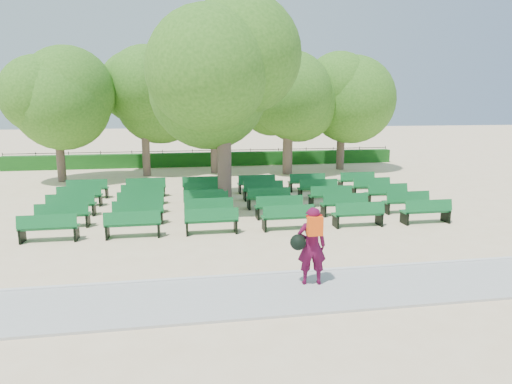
% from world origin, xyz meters
% --- Properties ---
extents(ground, '(120.00, 120.00, 0.00)m').
position_xyz_m(ground, '(0.00, 0.00, 0.00)').
color(ground, beige).
extents(paving, '(30.00, 2.20, 0.06)m').
position_xyz_m(paving, '(0.00, -7.40, 0.03)').
color(paving, '#ABACA7').
rests_on(paving, ground).
extents(curb, '(30.00, 0.12, 0.10)m').
position_xyz_m(curb, '(0.00, -6.25, 0.05)').
color(curb, silver).
rests_on(curb, ground).
extents(hedge, '(26.00, 0.70, 0.90)m').
position_xyz_m(hedge, '(0.00, 14.00, 0.45)').
color(hedge, '#154F16').
rests_on(hedge, ground).
extents(fence, '(26.00, 0.10, 1.02)m').
position_xyz_m(fence, '(0.00, 14.40, 0.00)').
color(fence, black).
rests_on(fence, ground).
extents(tree_line, '(21.80, 6.80, 7.04)m').
position_xyz_m(tree_line, '(0.00, 10.00, 0.00)').
color(tree_line, '#3B731E').
rests_on(tree_line, ground).
extents(bench_array, '(1.79, 0.65, 1.11)m').
position_xyz_m(bench_array, '(0.35, 1.04, 0.09)').
color(bench_array, '#105F29').
rests_on(bench_array, ground).
extents(tree_among, '(5.94, 5.94, 7.92)m').
position_xyz_m(tree_among, '(-0.17, 1.12, 5.23)').
color(tree_among, brown).
rests_on(tree_among, ground).
extents(person, '(0.90, 0.56, 1.86)m').
position_xyz_m(person, '(1.00, -7.02, 1.02)').
color(person, '#4D0B2A').
rests_on(person, ground).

